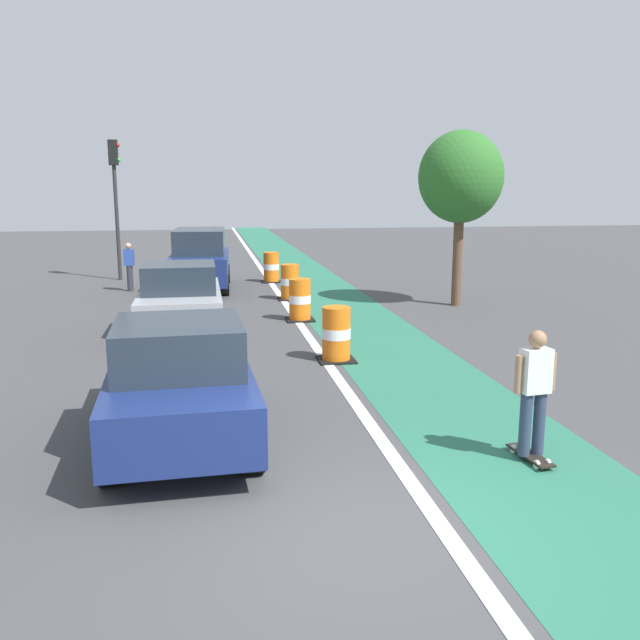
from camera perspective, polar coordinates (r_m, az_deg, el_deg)
ground_plane at (r=7.02m, az=3.01°, el=-17.76°), size 100.00×100.00×0.00m
bike_lane_strip at (r=18.68m, az=2.13°, el=0.79°), size 2.50×80.00×0.01m
lane_divider_stripe at (r=18.44m, az=-2.44°, el=0.65°), size 0.20×80.00×0.01m
skateboarder_on_lane at (r=8.75m, az=17.89°, el=-5.84°), size 0.57×0.82×1.69m
parked_sedan_nearest at (r=9.19m, az=-11.90°, el=-5.22°), size 2.05×4.17×1.70m
parked_sedan_second at (r=15.86m, az=-11.87°, el=1.71°), size 1.94×4.11×1.70m
parked_suv_third at (r=22.90m, az=-10.22°, el=5.17°), size 2.08×4.68×2.04m
traffic_barrel_front at (r=13.22m, az=1.40°, el=-1.27°), size 0.73×0.73×1.09m
traffic_barrel_mid at (r=17.27m, az=-1.74°, el=1.71°), size 0.73×0.73×1.09m
traffic_barrel_back at (r=20.52m, az=-2.60°, el=3.23°), size 0.73×0.73×1.09m
traffic_barrel_far at (r=24.40m, az=-4.20°, el=4.50°), size 0.73×0.73×1.09m
traffic_light_corner at (r=25.94m, az=-17.15°, el=11.01°), size 0.41×0.32×5.10m
pedestrian_crossing at (r=23.05m, az=-16.03°, el=4.52°), size 0.34×0.20×1.61m
street_tree_sidewalk at (r=19.68m, az=11.97°, el=11.82°), size 2.40×2.40×5.00m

